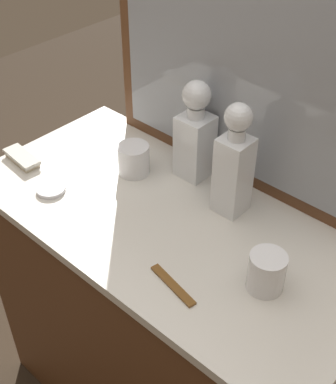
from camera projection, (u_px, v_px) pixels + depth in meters
name	position (u px, v px, depth m)	size (l,w,h in m)	color
dresser	(168.00, 325.00, 1.64)	(1.10, 0.55, 0.90)	brown
dresser_mirror	(239.00, 53.00, 1.28)	(0.82, 0.03, 0.72)	brown
crystal_decanter_far_right	(195.00, 139.00, 1.43)	(0.09, 0.09, 0.29)	white
crystal_decanter_center	(233.00, 170.00, 1.30)	(0.08, 0.08, 0.31)	white
crystal_tumbler_front	(266.00, 273.00, 1.15)	(0.08, 0.08, 0.09)	white
crystal_tumbler_far_right	(134.00, 161.00, 1.48)	(0.09, 0.09, 0.09)	white
silver_brush_far_left	(22.00, 158.00, 1.54)	(0.14, 0.06, 0.02)	#B7A88C
porcelain_dish	(51.00, 189.00, 1.44)	(0.08, 0.08, 0.01)	silver
tortoiseshell_comb	(173.00, 285.00, 1.17)	(0.14, 0.05, 0.01)	brown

